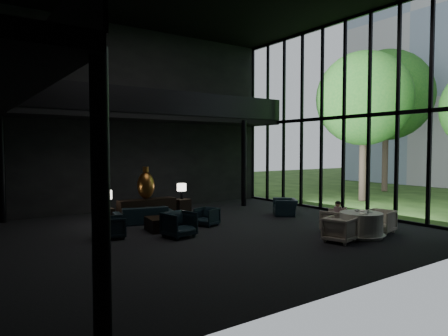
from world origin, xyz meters
TOP-DOWN VIEW (x-y plane):
  - floor at (0.00, 0.00)m, footprint 14.00×12.00m
  - wall_back at (0.00, 6.00)m, footprint 14.00×0.04m
  - wall_front at (0.00, -6.00)m, footprint 14.00×0.04m
  - curtain_wall at (6.95, 0.00)m, footprint 0.20×12.00m
  - mezzanine_back at (1.00, 5.00)m, footprint 12.00×2.00m
  - railing_left at (-5.00, 0.00)m, footprint 0.06×12.00m
  - railing_back at (1.00, 4.00)m, footprint 12.00×0.06m
  - column_sw at (-5.00, -5.70)m, footprint 0.24×0.24m
  - column_nw at (-5.00, 5.70)m, footprint 0.24×0.24m
  - column_ne at (4.80, 4.00)m, footprint 0.24×0.24m
  - tree_near at (11.00, 2.00)m, footprint 4.80×4.80m
  - tree_far at (16.00, 4.00)m, footprint 5.60×5.60m
  - console at (-0.25, 3.61)m, footprint 2.30×0.52m
  - bronze_urn at (-0.25, 3.72)m, footprint 0.67×0.67m
  - side_table_left at (-1.85, 3.60)m, footprint 0.45×0.45m
  - table_lamp_left at (-1.85, 3.61)m, footprint 0.40×0.40m
  - side_table_right at (1.35, 3.68)m, footprint 0.55×0.55m
  - table_lamp_right at (1.35, 3.74)m, footprint 0.38×0.38m
  - sofa at (-0.84, 2.59)m, footprint 2.24×1.04m
  - lounge_armchair_west at (-2.58, 0.86)m, footprint 0.76×0.80m
  - lounge_armchair_east at (0.79, 0.90)m, footprint 0.75×0.78m
  - lounge_armchair_south at (-0.87, -0.13)m, footprint 1.07×1.03m
  - window_armchair at (4.54, 0.92)m, footprint 1.09×1.17m
  - coffee_table at (-0.83, 1.06)m, footprint 1.10×1.10m
  - dining_table at (3.75, -3.25)m, footprint 1.44×1.44m
  - dining_chair_north at (3.68, -2.31)m, footprint 0.99×0.95m
  - dining_chair_east at (4.74, -3.24)m, footprint 0.92×0.97m
  - dining_chair_west at (2.65, -3.33)m, footprint 0.93×0.97m
  - child at (3.80, -2.32)m, footprint 0.25×0.25m
  - plate_a at (3.56, -3.48)m, footprint 0.32×0.32m
  - plate_b at (4.00, -3.07)m, footprint 0.27×0.27m
  - saucer at (3.96, -3.40)m, footprint 0.22×0.22m
  - coffee_cup at (4.06, -3.28)m, footprint 0.09×0.09m
  - cereal_bowl at (3.77, -3.08)m, footprint 0.16×0.16m
  - cream_pot at (3.77, -3.47)m, footprint 0.07×0.07m

SIDE VIEW (x-z plane):
  - floor at x=0.00m, z-range -0.01..0.01m
  - coffee_table at x=-0.83m, z-range 0.00..0.44m
  - side_table_left at x=-1.85m, z-range 0.00..0.50m
  - side_table_right at x=1.35m, z-range 0.00..0.60m
  - lounge_armchair_east at x=0.79m, z-range 0.00..0.63m
  - dining_table at x=3.75m, z-range -0.05..0.70m
  - lounge_armchair_west at x=-2.58m, z-range 0.00..0.70m
  - console at x=-0.25m, z-range 0.00..0.73m
  - dining_chair_north at x=3.68m, z-range 0.00..0.82m
  - dining_chair_west at x=2.65m, z-range 0.00..0.83m
  - sofa at x=-0.84m, z-range 0.00..0.85m
  - window_armchair at x=4.54m, z-range 0.00..0.86m
  - dining_chair_east at x=4.74m, z-range 0.00..0.86m
  - lounge_armchair_south at x=-0.87m, z-range 0.00..0.95m
  - child at x=3.80m, z-range 0.45..0.99m
  - saucer at x=3.96m, z-range 0.75..0.76m
  - plate_a at x=3.56m, z-range 0.75..0.77m
  - plate_b at x=4.00m, z-range 0.75..0.77m
  - cream_pot at x=3.77m, z-range 0.75..0.82m
  - cereal_bowl at x=3.77m, z-range 0.75..0.83m
  - coffee_cup at x=4.06m, z-range 0.76..0.82m
  - table_lamp_left at x=-1.85m, z-range 0.64..1.31m
  - table_lamp_right at x=1.35m, z-range 0.74..1.38m
  - bronze_urn at x=-0.25m, z-range 0.64..1.90m
  - column_sw at x=-5.00m, z-range 0.00..4.00m
  - column_nw at x=-5.00m, z-range 0.00..4.00m
  - column_ne at x=4.80m, z-range 0.00..4.00m
  - wall_back at x=0.00m, z-range 0.00..8.00m
  - wall_front at x=0.00m, z-range 0.00..8.00m
  - curtain_wall at x=6.95m, z-range 0.00..8.00m
  - mezzanine_back at x=1.00m, z-range 3.88..4.12m
  - railing_left at x=-5.00m, z-range 4.10..5.10m
  - railing_back at x=1.00m, z-range 4.10..5.10m
  - tree_near at x=11.00m, z-range 1.41..9.06m
  - tree_far at x=16.00m, z-range 1.59..10.39m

